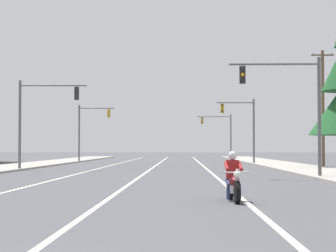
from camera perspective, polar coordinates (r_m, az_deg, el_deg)
The scene contains 12 objects.
lane_stripe_center at distance 51.37m, azimuth -1.26°, elevation -3.74°, with size 0.16×100.00×0.01m, color beige.
lane_stripe_left at distance 51.70m, azimuth -5.64°, elevation -3.72°, with size 0.16×100.00×0.01m, color beige.
lane_stripe_right at distance 51.36m, azimuth 3.31°, elevation -3.73°, with size 0.16×100.00×0.01m, color beige.
sidewalk_kerb_right at distance 47.13m, azimuth 11.86°, elevation -3.77°, with size 4.40×110.00×0.14m, color #9E998E.
sidewalk_kerb_left at distance 48.11m, azimuth -14.47°, elevation -3.71°, with size 4.40×110.00×0.14m, color #9E998E.
motorcycle_with_rider at distance 18.21m, azimuth 6.01°, elevation -5.07°, with size 0.70×2.19×1.46m.
traffic_signal_near_right at distance 32.41m, azimuth 11.42°, elevation 2.50°, with size 4.69×0.37×6.20m.
traffic_signal_near_left at distance 43.63m, azimuth -11.74°, elevation 1.36°, with size 4.67×0.47×6.20m.
traffic_signal_mid_right at distance 59.39m, azimuth 6.94°, elevation 0.38°, with size 3.61×0.37×6.20m.
traffic_signal_mid_left at distance 67.97m, azimuth -7.26°, elevation 0.10°, with size 3.87×0.45×6.20m.
traffic_signal_far_right at distance 86.17m, azimuth 4.89°, elevation -0.31°, with size 4.76×0.37×6.20m.
utility_pole_right_far at distance 54.62m, azimuth 14.03°, elevation 1.81°, with size 1.91×0.26×9.89m.
Camera 1 is at (2.16, -6.30, 1.57)m, focal length 66.41 mm.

